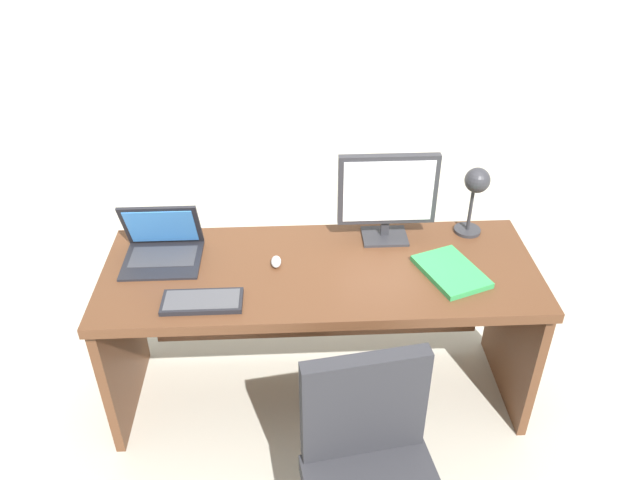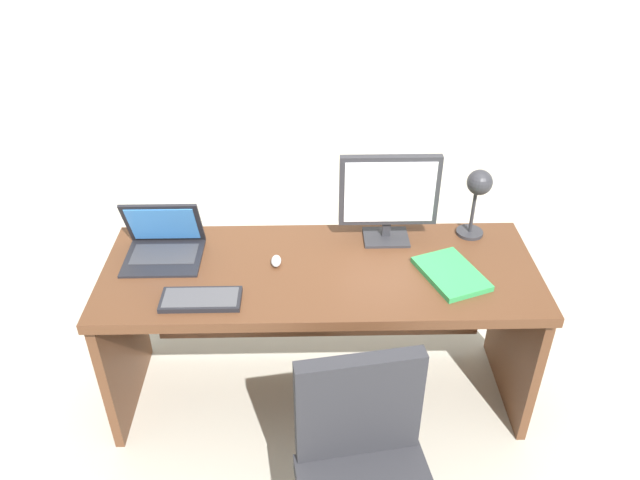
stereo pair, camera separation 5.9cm
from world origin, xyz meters
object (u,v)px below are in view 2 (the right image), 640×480
at_px(monitor, 389,194).
at_px(laptop, 164,238).
at_px(mouse, 276,261).
at_px(desk_lamp, 478,190).
at_px(keyboard, 201,299).
at_px(desk, 320,298).
at_px(book, 451,274).

bearing_deg(monitor, laptop, -174.75).
bearing_deg(laptop, monitor, 5.25).
height_order(mouse, desk_lamp, desk_lamp).
bearing_deg(monitor, desk_lamp, 0.97).
relative_size(keyboard, mouse, 4.09).
distance_m(monitor, keyboard, 0.91).
xyz_separation_m(desk, monitor, (0.30, 0.18, 0.43)).
bearing_deg(laptop, desk_lamp, 4.04).
height_order(desk, mouse, mouse).
distance_m(mouse, book, 0.73).
height_order(desk, monitor, monitor).
distance_m(laptop, desk_lamp, 1.36).
bearing_deg(desk_lamp, desk, -165.10).
relative_size(keyboard, book, 0.87).
xyz_separation_m(keyboard, desk_lamp, (1.15, 0.43, 0.23)).
relative_size(desk, monitor, 4.25).
xyz_separation_m(desk, laptop, (-0.67, 0.09, 0.27)).
xyz_separation_m(laptop, book, (1.20, -0.20, -0.06)).
bearing_deg(desk_lamp, book, -116.82).
height_order(laptop, keyboard, laptop).
bearing_deg(desk, laptop, 172.62).
relative_size(desk, keyboard, 5.86).
xyz_separation_m(laptop, keyboard, (0.20, -0.34, -0.06)).
distance_m(mouse, desk_lamp, 0.92).
relative_size(desk, book, 5.10).
relative_size(mouse, book, 0.21).
bearing_deg(mouse, laptop, 168.59).
relative_size(laptop, desk_lamp, 0.97).
relative_size(desk_lamp, book, 0.94).
bearing_deg(mouse, desk_lamp, 12.52).
bearing_deg(desk, keyboard, -151.68).
height_order(laptop, book, laptop).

